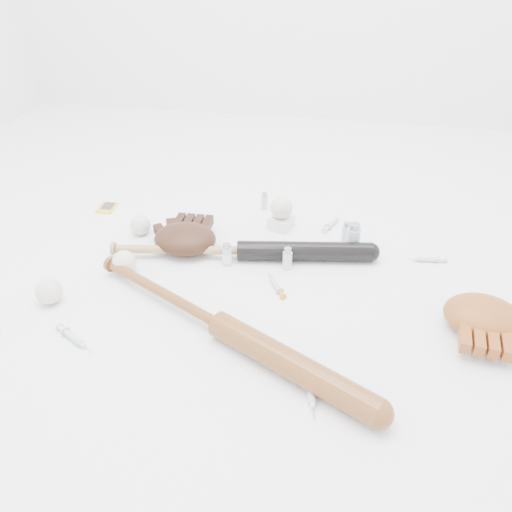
% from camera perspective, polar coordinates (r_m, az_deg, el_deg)
% --- Properties ---
extents(bat_dark, '(0.86, 0.20, 0.06)m').
position_cam_1_polar(bat_dark, '(1.57, -1.79, 0.64)').
color(bat_dark, black).
rests_on(bat_dark, ground).
extents(bat_wood, '(0.87, 0.50, 0.07)m').
position_cam_1_polar(bat_wood, '(1.30, -4.11, -7.87)').
color(bat_wood, brown).
rests_on(bat_wood, ground).
extents(glove_dark, '(0.25, 0.25, 0.09)m').
position_cam_1_polar(glove_dark, '(1.63, -8.11, 1.99)').
color(glove_dark, black).
rests_on(glove_dark, ground).
extents(glove_tan, '(0.26, 0.26, 0.09)m').
position_cam_1_polar(glove_tan, '(1.44, 24.54, -6.24)').
color(glove_tan, brown).
rests_on(glove_tan, ground).
extents(trading_card, '(0.07, 0.09, 0.00)m').
position_cam_1_polar(trading_card, '(1.96, -16.66, 5.31)').
color(trading_card, gold).
rests_on(trading_card, ground).
extents(pedestal, '(0.09, 0.09, 0.04)m').
position_cam_1_polar(pedestal, '(1.75, 2.87, 3.84)').
color(pedestal, white).
rests_on(pedestal, ground).
extents(baseball_on_pedestal, '(0.08, 0.08, 0.08)m').
position_cam_1_polar(baseball_on_pedestal, '(1.72, 2.93, 5.53)').
color(baseball_on_pedestal, silver).
rests_on(baseball_on_pedestal, pedestal).
extents(baseball_left, '(0.07, 0.07, 0.07)m').
position_cam_1_polar(baseball_left, '(1.56, -14.85, -0.72)').
color(baseball_left, silver).
rests_on(baseball_left, ground).
extents(baseball_upper, '(0.07, 0.07, 0.07)m').
position_cam_1_polar(baseball_upper, '(1.75, -13.07, 3.46)').
color(baseball_upper, silver).
rests_on(baseball_upper, ground).
extents(baseball_mid, '(0.07, 0.07, 0.07)m').
position_cam_1_polar(baseball_mid, '(1.51, -22.59, -3.76)').
color(baseball_mid, silver).
rests_on(baseball_mid, ground).
extents(syringe_1, '(0.09, 0.13, 0.02)m').
position_cam_1_polar(syringe_1, '(1.47, 2.29, -3.34)').
color(syringe_1, '#ADBCC6').
rests_on(syringe_1, ground).
extents(syringe_2, '(0.08, 0.15, 0.02)m').
position_cam_1_polar(syringe_2, '(1.78, 8.70, 3.75)').
color(syringe_2, '#ADBCC6').
rests_on(syringe_2, ground).
extents(syringe_3, '(0.06, 0.17, 0.02)m').
position_cam_1_polar(syringe_3, '(1.19, 6.30, -14.92)').
color(syringe_3, '#ADBCC6').
rests_on(syringe_3, ground).
extents(syringe_4, '(0.14, 0.04, 0.02)m').
position_cam_1_polar(syringe_4, '(1.67, 19.06, -0.37)').
color(syringe_4, '#ADBCC6').
rests_on(syringe_4, ground).
extents(syringe_5, '(0.15, 0.10, 0.02)m').
position_cam_1_polar(syringe_5, '(1.38, -20.14, -8.76)').
color(syringe_5, '#ADBCC6').
rests_on(syringe_5, ground).
extents(vial_0, '(0.02, 0.02, 0.07)m').
position_cam_1_polar(vial_0, '(1.86, 0.96, 6.32)').
color(vial_0, silver).
rests_on(vial_0, ground).
extents(vial_1, '(0.03, 0.03, 0.07)m').
position_cam_1_polar(vial_1, '(1.69, 10.23, 2.75)').
color(vial_1, silver).
rests_on(vial_1, ground).
extents(vial_2, '(0.03, 0.03, 0.07)m').
position_cam_1_polar(vial_2, '(1.53, 3.61, -0.28)').
color(vial_2, silver).
rests_on(vial_2, ground).
extents(vial_3, '(0.04, 0.04, 0.10)m').
position_cam_1_polar(vial_3, '(1.63, 11.03, 2.00)').
color(vial_3, silver).
rests_on(vial_3, ground).
extents(vial_4, '(0.03, 0.03, 0.08)m').
position_cam_1_polar(vial_4, '(1.55, -3.34, 0.21)').
color(vial_4, silver).
rests_on(vial_4, ground).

